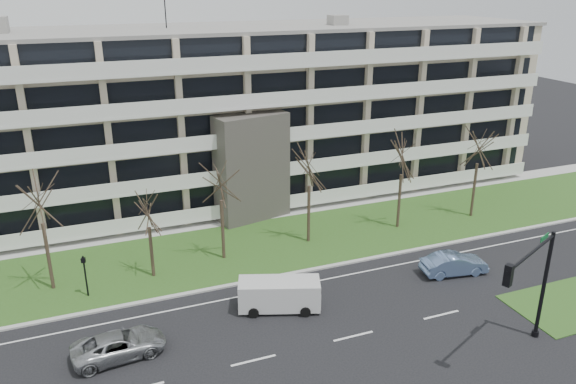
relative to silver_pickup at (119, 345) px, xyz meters
name	(u,v)px	position (x,y,z in m)	size (l,w,h in m)	color
ground	(353,336)	(12.58, -3.02, -0.69)	(160.00, 160.00, 0.00)	black
grass_verge	(275,243)	(12.58, 9.98, -0.66)	(90.00, 10.00, 0.06)	#2F501A
curb	(300,272)	(12.58, 4.98, -0.63)	(90.00, 0.35, 0.12)	#B2B2AD
sidewalk	(253,217)	(12.58, 15.48, -0.65)	(90.00, 2.00, 0.08)	#B2B2AD
grass_median	(568,305)	(26.58, -5.02, -0.66)	(7.00, 5.00, 0.06)	#2F501A
lane_edge_line	(308,283)	(12.58, 3.48, -0.68)	(90.00, 0.12, 0.01)	white
apartment_building	(228,114)	(12.57, 22.30, 6.93)	(60.50, 15.10, 18.75)	#C5B499
silver_pickup	(119,345)	(0.00, 0.00, 0.00)	(2.29, 4.96, 1.38)	#A4A7AB
blue_sedan	(454,264)	(22.44, 0.99, 0.06)	(1.59, 4.56, 1.50)	#6C89BC
white_van	(280,292)	(9.72, 1.21, 0.47)	(5.30, 3.39, 1.93)	silver
traffic_signal	(533,280)	(20.53, -7.57, 3.71)	(5.39, 2.69, 6.79)	black
pedestrian_signal	(85,271)	(-1.29, 7.08, 1.15)	(0.31, 0.27, 2.89)	black
tree_1	(38,196)	(-3.37, 8.92, 5.84)	(4.20, 4.20, 8.40)	#382B21
tree_2	(147,208)	(3.05, 8.20, 4.39)	(3.27, 3.27, 6.54)	#382B21
tree_3	(220,176)	(8.25, 9.02, 5.64)	(4.07, 4.07, 8.14)	#382B21
tree_4	(309,163)	(15.12, 9.35, 5.70)	(4.11, 4.11, 8.21)	#382B21
tree_5	(403,153)	(23.02, 9.16, 5.67)	(4.09, 4.09, 8.17)	#382B21
tree_6	(480,142)	(30.17, 8.87, 5.94)	(4.26, 4.26, 8.52)	#382B21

